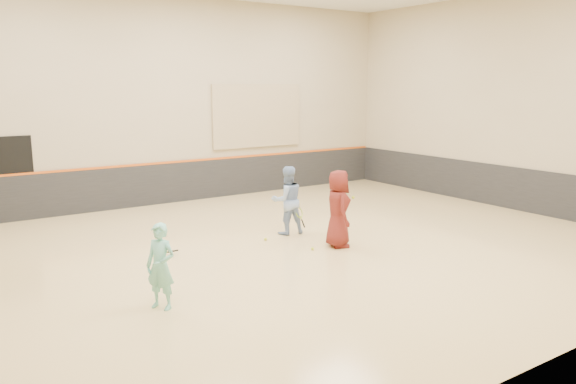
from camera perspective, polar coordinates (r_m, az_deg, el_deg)
room at (r=11.92m, az=0.07°, el=-2.01°), size 15.04×12.04×6.22m
wainscot_back at (r=17.15m, az=-11.16°, el=0.99°), size 14.90×0.04×1.20m
wainscot_right at (r=17.21m, az=21.16°, el=0.50°), size 0.04×11.90×1.20m
accent_stripe at (r=17.05m, az=-11.22°, el=3.03°), size 14.90×0.03×0.06m
acoustic_panel at (r=18.18m, az=-3.13°, el=7.74°), size 3.20×0.08×2.00m
doorway at (r=15.92m, az=-26.32°, el=1.15°), size 1.10×0.05×2.20m
girl at (r=9.01m, az=-12.81°, el=-7.37°), size 0.55×0.60×1.37m
instructor at (r=13.14m, az=-0.08°, el=-0.85°), size 0.88×0.74×1.61m
young_man at (r=12.15m, az=5.10°, el=-1.70°), size 0.79×0.96×1.68m
held_racket at (r=13.16m, az=1.11°, el=-2.07°), size 0.29×0.29×0.59m
spare_racket at (r=11.98m, az=-13.05°, el=-5.86°), size 0.69×0.69×0.16m
ball_under_racket at (r=12.01m, az=2.51°, el=-5.77°), size 0.07×0.07×0.07m
ball_in_hand at (r=12.03m, az=6.64°, el=-0.54°), size 0.07×0.07×0.07m
ball_beside_spare at (r=12.74m, az=-2.30°, el=-4.80°), size 0.07×0.07×0.07m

